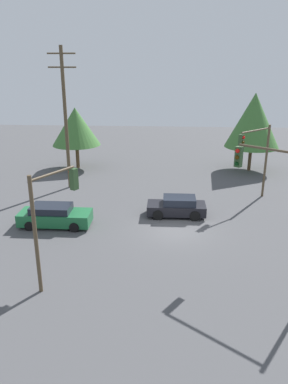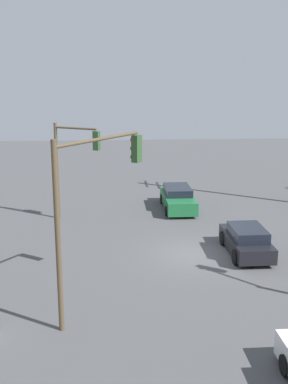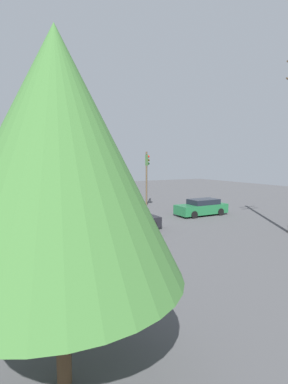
% 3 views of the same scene
% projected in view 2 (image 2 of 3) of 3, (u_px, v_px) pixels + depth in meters
% --- Properties ---
extents(ground_plane, '(80.00, 80.00, 0.00)m').
position_uv_depth(ground_plane, '(198.00, 254.00, 22.95)').
color(ground_plane, '#4C4C4F').
extents(sedan_green, '(4.62, 1.92, 1.41)m').
position_uv_depth(sedan_green, '(178.00, 198.00, 30.41)').
color(sedan_green, '#1E6638').
rests_on(sedan_green, ground_plane).
extents(sedan_dark, '(4.02, 1.84, 1.38)m').
position_uv_depth(sedan_dark, '(246.00, 241.00, 22.84)').
color(sedan_dark, black).
rests_on(sedan_dark, ground_plane).
extents(traffic_signal_cross, '(1.58, 2.67, 5.66)m').
position_uv_depth(traffic_signal_cross, '(73.00, 156.00, 27.27)').
color(traffic_signal_cross, brown).
rests_on(traffic_signal_cross, ground_plane).
extents(traffic_signal_aux, '(3.83, 3.06, 6.46)m').
position_uv_depth(traffic_signal_aux, '(93.00, 191.00, 16.63)').
color(traffic_signal_aux, brown).
rests_on(traffic_signal_aux, ground_plane).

